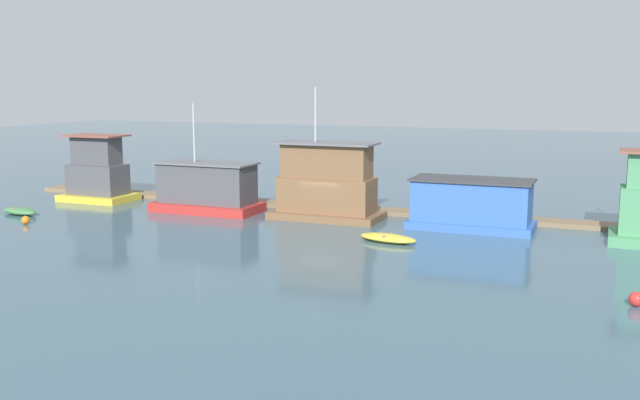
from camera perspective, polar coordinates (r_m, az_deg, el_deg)
The scene contains 11 objects.
ground_plane at distance 45.52m, azimuth 0.48°, elevation -1.55°, with size 200.00×200.00×0.00m, color #426070.
dock_walkway at distance 48.67m, azimuth 1.99°, elevation -0.68°, with size 51.00×1.71×0.30m, color #846B4C.
houseboat_yellow at distance 55.11m, azimuth -17.37°, elevation 2.02°, with size 5.19×3.43×4.88m.
houseboat_red at distance 48.70m, azimuth -9.04°, elevation 0.91°, with size 7.28×3.44×7.28m.
houseboat_brown at distance 45.36m, azimuth 0.53°, elevation 1.21°, with size 7.07×3.45×8.36m.
houseboat_blue at distance 43.32m, azimuth 12.03°, elevation -0.35°, with size 7.30×3.60×3.00m.
dinghy_green at distance 51.14m, azimuth -22.88°, elevation -0.82°, with size 3.33×1.86×0.48m.
dinghy_yellow at distance 39.12m, azimuth 5.46°, elevation -3.05°, with size 3.52×1.96×0.44m.
mooring_post_near_left at distance 48.44m, azimuth -1.25°, elevation 0.34°, with size 0.27×0.27×2.06m, color #846B4C.
buoy_orange at distance 47.54m, azimuth -22.49°, elevation -1.49°, with size 0.50×0.50×0.50m, color orange.
buoy_red at distance 30.42m, azimuth 23.97°, elevation -7.25°, with size 0.57×0.57×0.57m, color red.
Camera 1 is at (16.62, -41.52, 8.48)m, focal length 40.00 mm.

